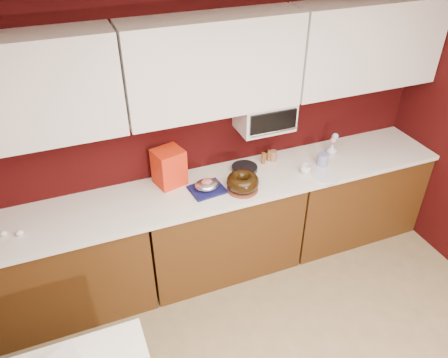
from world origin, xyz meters
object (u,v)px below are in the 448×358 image
foil_ham_nest (207,185)px  pandoro_box (169,167)px  bundt_cake (243,182)px  flower_vase (332,149)px  coffee_mug (306,168)px  toaster_oven (265,114)px  blue_jar (323,160)px

foil_ham_nest → pandoro_box: bearing=139.1°
bundt_cake → flower_vase: (0.97, 0.21, -0.02)m
bundt_cake → coffee_mug: bearing=3.1°
toaster_oven → flower_vase: toaster_oven is taller
foil_ham_nest → coffee_mug: size_ratio=2.17×
foil_ham_nest → flower_vase: flower_vase is taller
coffee_mug → blue_jar: blue_jar is taller
toaster_oven → pandoro_box: (-0.83, 0.01, -0.32)m
pandoro_box → bundt_cake: bearing=-46.0°
pandoro_box → coffee_mug: size_ratio=3.44×
toaster_oven → pandoro_box: 0.89m
blue_jar → pandoro_box: bearing=170.4°
bundt_cake → pandoro_box: (-0.51, 0.31, 0.07)m
toaster_oven → flower_vase: 0.78m
flower_vase → blue_jar: bearing=-144.5°
toaster_oven → coffee_mug: toaster_oven is taller
pandoro_box → flower_vase: bearing=-18.6°
toaster_oven → blue_jar: size_ratio=4.02×
toaster_oven → bundt_cake: 0.59m
toaster_oven → coffee_mug: (0.28, -0.27, -0.43)m
toaster_oven → blue_jar: toaster_oven is taller
bundt_cake → pandoro_box: pandoro_box is taller
foil_ham_nest → pandoro_box: pandoro_box is taller
bundt_cake → coffee_mug: size_ratio=2.92×
pandoro_box → coffee_mug: 1.15m
foil_ham_nest → blue_jar: size_ratio=1.73×
toaster_oven → blue_jar: bearing=-24.0°
toaster_oven → coffee_mug: 0.58m
bundt_cake → flower_vase: bundt_cake is taller
blue_jar → bundt_cake: bearing=-173.7°
coffee_mug → flower_vase: size_ratio=0.77×
toaster_oven → foil_ham_nest: (-0.58, -0.20, -0.42)m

